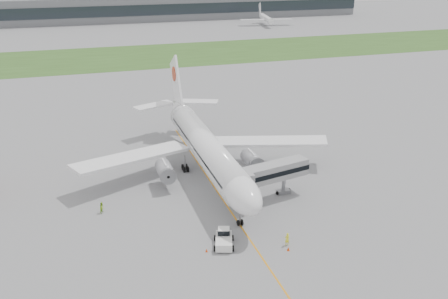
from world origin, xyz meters
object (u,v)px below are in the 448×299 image
object	(u,v)px
airliner	(204,145)
ground_crew_near	(287,239)
pushback_tug	(224,238)
jet_bridge	(269,174)

from	to	relation	value
airliner	ground_crew_near	distance (m)	27.73
pushback_tug	jet_bridge	bearing A→B (deg)	62.02
airliner	jet_bridge	distance (m)	15.14
ground_crew_near	airliner	bearing A→B (deg)	-86.72
airliner	pushback_tug	distance (m)	24.96
airliner	jet_bridge	size ratio (longest dim) A/B	4.01
airliner	ground_crew_near	size ratio (longest dim) A/B	28.20
jet_bridge	ground_crew_near	world-z (taller)	jet_bridge
airliner	pushback_tug	xyz separation A→B (m)	(-3.91, -24.20, -4.69)
airliner	ground_crew_near	xyz separation A→B (m)	(4.46, -26.96, -4.70)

